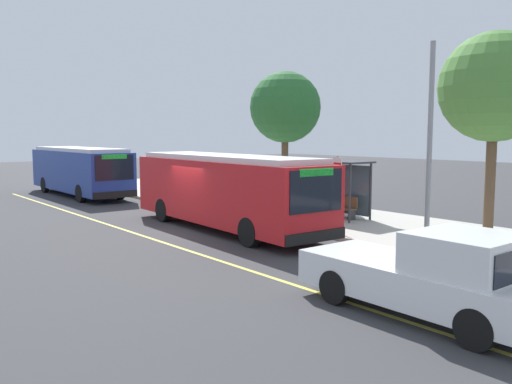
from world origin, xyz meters
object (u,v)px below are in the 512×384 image
Objects in this scene: pickup_truck at (433,277)px; pedestrian_commuter at (267,195)px; route_sign_post at (337,184)px; transit_bus_second at (80,169)px; transit_bus_main at (226,189)px; waiting_bench at (340,207)px.

pedestrian_commuter is at bearing 155.60° from pickup_truck.
route_sign_post is 4.56m from pedestrian_commuter.
transit_bus_second is 1.97× the size of pickup_truck.
waiting_bench is at bearing 73.48° from transit_bus_main.
transit_bus_main is 4.42m from route_sign_post.
transit_bus_main reaches higher than pedestrian_commuter.
pickup_truck is 12.87m from pedestrian_commuter.
transit_bus_main is 11.30m from pickup_truck.
transit_bus_main is 15.18m from transit_bus_second.
pedestrian_commuter is at bearing 11.48° from transit_bus_second.
pedestrian_commuter reaches higher than waiting_bench.
pickup_truck is at bearing -13.30° from transit_bus_main.
transit_bus_second is 14.74m from pedestrian_commuter.
route_sign_post is (-7.25, 4.96, 1.10)m from pickup_truck.
transit_bus_main is 1.00× the size of transit_bus_second.
transit_bus_second is (-15.18, -0.21, 0.00)m from transit_bus_main.
transit_bus_main is 3.82× the size of route_sign_post.
transit_bus_main is 5.32m from waiting_bench.
route_sign_post is (2.23, -2.65, 1.32)m from waiting_bench.
transit_bus_main is 1.98× the size of pickup_truck.
pickup_truck is (10.97, -2.59, -0.76)m from transit_bus_main.
transit_bus_main is at bearing -74.66° from pedestrian_commuter.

